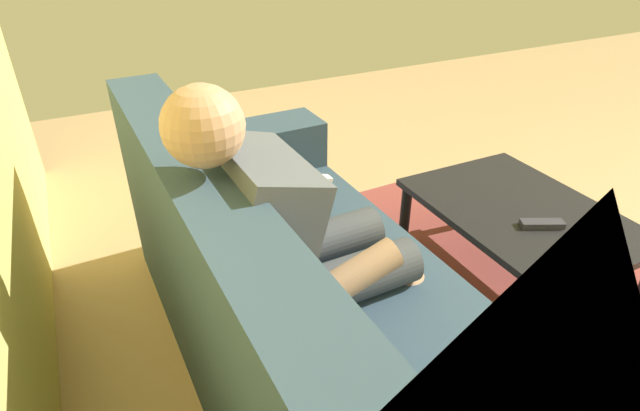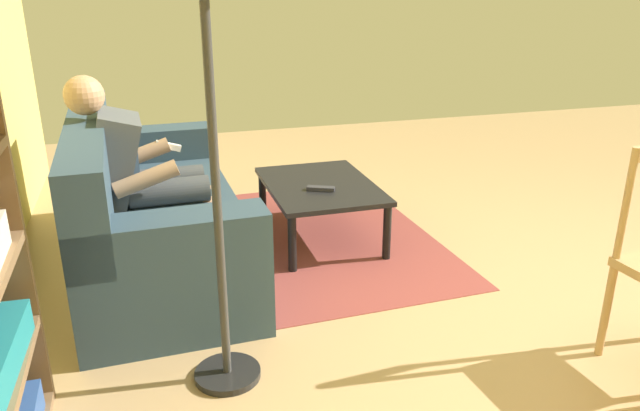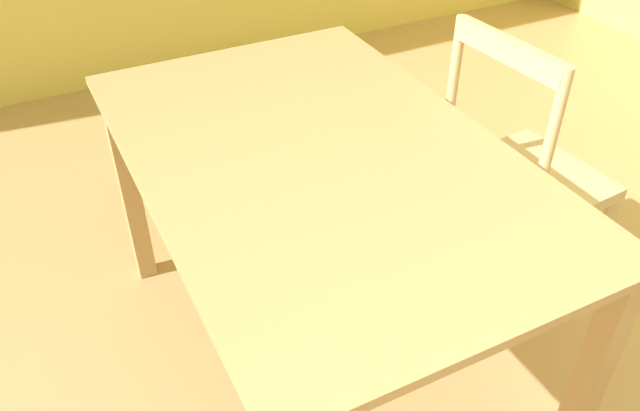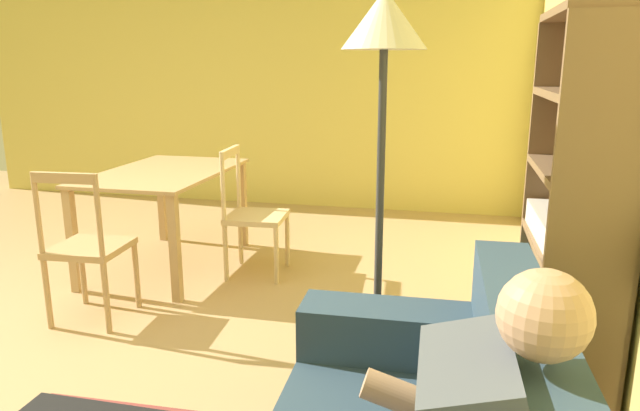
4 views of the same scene
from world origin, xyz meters
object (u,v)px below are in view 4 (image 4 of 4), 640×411
dining_chair_near_wall (253,215)px  floor_lamp (383,61)px  bookshelf (575,240)px  dining_table (165,185)px  dining_chair_facing_couch (87,248)px

dining_chair_near_wall → floor_lamp: bearing=37.6°
bookshelf → dining_table: bearing=-112.4°
bookshelf → dining_chair_facing_couch: (-0.11, -2.73, -0.27)m
dining_table → dining_chair_facing_couch: size_ratio=1.42×
bookshelf → floor_lamp: size_ratio=0.97×
dining_table → dining_chair_facing_couch: 1.03m
bookshelf → floor_lamp: bearing=-68.8°
dining_table → dining_chair_near_wall: 0.73m
dining_chair_facing_couch → floor_lamp: bearing=76.0°
dining_chair_near_wall → dining_table: bearing=-90.2°
bookshelf → dining_chair_facing_couch: 2.74m
dining_chair_near_wall → dining_chair_facing_couch: bearing=-34.7°
dining_chair_facing_couch → dining_table: bearing=-179.9°
dining_table → floor_lamp: size_ratio=0.74×
dining_table → floor_lamp: bearing=51.3°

